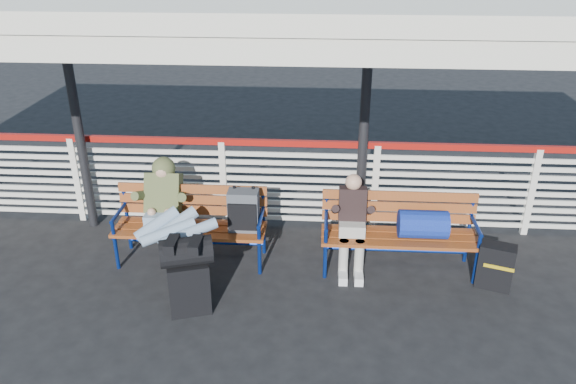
# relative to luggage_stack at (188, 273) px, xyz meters

# --- Properties ---
(ground) EXTENTS (60.00, 60.00, 0.00)m
(ground) POSITION_rel_luggage_stack_xyz_m (0.04, 0.04, -0.48)
(ground) COLOR black
(ground) RESTS_ON ground
(fence) EXTENTS (12.08, 0.08, 1.24)m
(fence) POSITION_rel_luggage_stack_xyz_m (0.04, 1.94, 0.18)
(fence) COLOR silver
(fence) RESTS_ON ground
(canopy) EXTENTS (12.60, 3.60, 3.16)m
(canopy) POSITION_rel_luggage_stack_xyz_m (0.04, 0.91, 2.56)
(canopy) COLOR silver
(canopy) RESTS_ON ground
(luggage_stack) EXTENTS (0.59, 0.44, 0.87)m
(luggage_stack) POSITION_rel_luggage_stack_xyz_m (0.00, 0.00, 0.00)
(luggage_stack) COLOR black
(luggage_stack) RESTS_ON ground
(bench_left) EXTENTS (1.80, 0.56, 0.96)m
(bench_left) POSITION_rel_luggage_stack_xyz_m (0.04, 1.03, 0.13)
(bench_left) COLOR #913F1C
(bench_left) RESTS_ON ground
(bench_right) EXTENTS (1.80, 0.56, 0.92)m
(bench_right) POSITION_rel_luggage_stack_xyz_m (2.38, 0.98, 0.11)
(bench_right) COLOR #913F1C
(bench_right) RESTS_ON ground
(traveler_man) EXTENTS (0.94, 1.64, 0.77)m
(traveler_man) POSITION_rel_luggage_stack_xyz_m (-0.35, 0.69, 0.25)
(traveler_man) COLOR #879FB5
(traveler_man) RESTS_ON ground
(companion_person) EXTENTS (0.32, 0.66, 1.15)m
(companion_person) POSITION_rel_luggage_stack_xyz_m (1.71, 0.97, 0.12)
(companion_person) COLOR #AEA99D
(companion_person) RESTS_ON ground
(suitcase_side) EXTENTS (0.43, 0.34, 0.53)m
(suitcase_side) POSITION_rel_luggage_stack_xyz_m (3.31, 0.67, -0.21)
(suitcase_side) COLOR black
(suitcase_side) RESTS_ON ground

